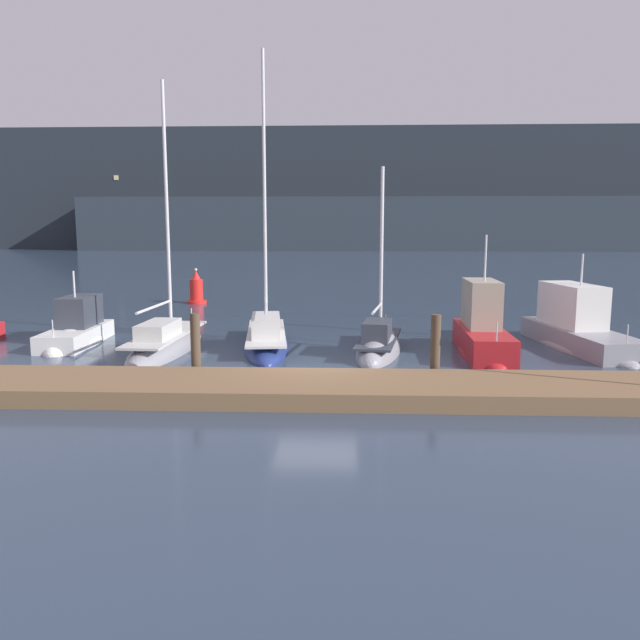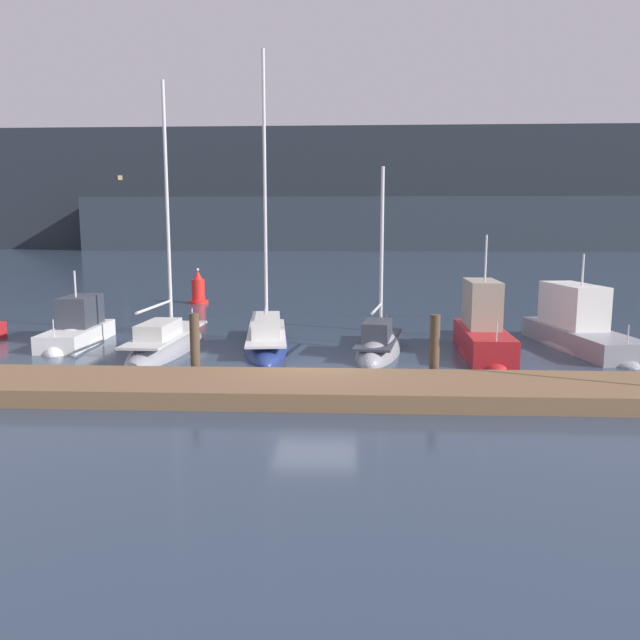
# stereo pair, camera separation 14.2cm
# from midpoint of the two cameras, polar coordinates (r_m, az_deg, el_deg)

# --- Properties ---
(ground_plane) EXTENTS (400.00, 400.00, 0.00)m
(ground_plane) POSITION_cam_midpoint_polar(r_m,az_deg,el_deg) (18.71, -0.22, -5.03)
(ground_plane) COLOR #2D3D51
(dock) EXTENTS (43.46, 2.80, 0.45)m
(dock) POSITION_cam_midpoint_polar(r_m,az_deg,el_deg) (16.32, -0.67, -6.27)
(dock) COLOR brown
(dock) RESTS_ON ground
(mooring_pile_2) EXTENTS (0.28, 0.28, 1.94)m
(mooring_pile_2) POSITION_cam_midpoint_polar(r_m,az_deg,el_deg) (18.26, -11.14, -2.41)
(mooring_pile_2) COLOR #4C3D2D
(mooring_pile_2) RESTS_ON ground
(mooring_pile_3) EXTENTS (0.28, 0.28, 1.95)m
(mooring_pile_3) POSITION_cam_midpoint_polar(r_m,az_deg,el_deg) (17.90, 10.65, -2.61)
(mooring_pile_3) COLOR #4C3D2D
(mooring_pile_3) RESTS_ON ground
(motorboat_berth_3) EXTENTS (1.79, 4.75, 3.44)m
(motorboat_berth_3) POSITION_cam_midpoint_polar(r_m,az_deg,el_deg) (25.16, -21.10, -1.45)
(motorboat_berth_3) COLOR white
(motorboat_berth_3) RESTS_ON ground
(sailboat_berth_4) EXTENTS (1.93, 6.80, 10.06)m
(sailboat_berth_4) POSITION_cam_midpoint_polar(r_m,az_deg,el_deg) (22.82, -13.65, -2.46)
(sailboat_berth_4) COLOR gray
(sailboat_berth_4) RESTS_ON ground
(sailboat_berth_5) EXTENTS (2.45, 7.11, 11.16)m
(sailboat_berth_5) POSITION_cam_midpoint_polar(r_m,az_deg,el_deg) (22.97, -4.72, -2.03)
(sailboat_berth_5) COLOR navy
(sailboat_berth_5) RESTS_ON ground
(sailboat_berth_6) EXTENTS (2.27, 5.40, 7.21)m
(sailboat_berth_6) POSITION_cam_midpoint_polar(r_m,az_deg,el_deg) (21.93, 5.58, -2.74)
(sailboat_berth_6) COLOR gray
(sailboat_berth_6) RESTS_ON ground
(motorboat_berth_7) EXTENTS (1.71, 5.34, 4.58)m
(motorboat_berth_7) POSITION_cam_midpoint_polar(r_m,az_deg,el_deg) (22.33, 14.81, -1.65)
(motorboat_berth_7) COLOR red
(motorboat_berth_7) RESTS_ON ground
(motorboat_berth_8) EXTENTS (2.90, 6.96, 3.86)m
(motorboat_berth_8) POSITION_cam_midpoint_polar(r_m,az_deg,el_deg) (24.57, 22.70, -1.28)
(motorboat_berth_8) COLOR gray
(motorboat_berth_8) RESTS_ON ground
(channel_buoy) EXTENTS (1.11, 1.11, 2.00)m
(channel_buoy) POSITION_cam_midpoint_polar(r_m,az_deg,el_deg) (36.13, -10.96, 2.70)
(channel_buoy) COLOR red
(channel_buoy) RESTS_ON ground
(hillside_backdrop) EXTENTS (240.00, 23.00, 21.42)m
(hillside_backdrop) POSITION_cam_midpoint_polar(r_m,az_deg,el_deg) (118.52, 4.17, 11.34)
(hillside_backdrop) COLOR #232B33
(hillside_backdrop) RESTS_ON ground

